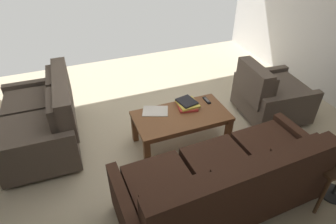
{
  "coord_description": "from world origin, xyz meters",
  "views": [
    {
      "loc": [
        1.01,
        2.58,
        2.5
      ],
      "look_at": [
        0.15,
        0.4,
        0.83
      ],
      "focal_mm": 30.32,
      "sensor_mm": 36.0,
      "label": 1
    }
  ],
  "objects_px": {
    "loose_magazine": "(155,111)",
    "book_stack": "(187,104)",
    "coffee_table": "(181,119)",
    "coffee_mug": "(325,154)",
    "end_table": "(327,166)",
    "tv_remote": "(207,100)",
    "loveseat_near": "(44,119)",
    "armchair_side": "(269,95)",
    "sofa_main": "(225,183)"
  },
  "relations": [
    {
      "from": "end_table",
      "to": "armchair_side",
      "type": "distance_m",
      "value": 1.47
    },
    {
      "from": "sofa_main",
      "to": "loveseat_near",
      "type": "xyz_separation_m",
      "value": [
        1.59,
        -1.72,
        -0.0
      ]
    },
    {
      "from": "armchair_side",
      "to": "coffee_table",
      "type": "bearing_deg",
      "value": 4.16
    },
    {
      "from": "end_table",
      "to": "book_stack",
      "type": "bearing_deg",
      "value": -58.99
    },
    {
      "from": "end_table",
      "to": "loose_magazine",
      "type": "relative_size",
      "value": 1.71
    },
    {
      "from": "coffee_table",
      "to": "armchair_side",
      "type": "height_order",
      "value": "armchair_side"
    },
    {
      "from": "tv_remote",
      "to": "loveseat_near",
      "type": "bearing_deg",
      "value": -13.22
    },
    {
      "from": "loveseat_near",
      "to": "coffee_table",
      "type": "height_order",
      "value": "loveseat_near"
    },
    {
      "from": "loveseat_near",
      "to": "end_table",
      "type": "xyz_separation_m",
      "value": [
        -2.61,
        1.94,
        0.06
      ]
    },
    {
      "from": "loveseat_near",
      "to": "loose_magazine",
      "type": "relative_size",
      "value": 4.68
    },
    {
      "from": "coffee_mug",
      "to": "tv_remote",
      "type": "height_order",
      "value": "coffee_mug"
    },
    {
      "from": "loose_magazine",
      "to": "book_stack",
      "type": "bearing_deg",
      "value": -73.38
    },
    {
      "from": "armchair_side",
      "to": "tv_remote",
      "type": "height_order",
      "value": "armchair_side"
    },
    {
      "from": "coffee_table",
      "to": "coffee_mug",
      "type": "height_order",
      "value": "coffee_mug"
    },
    {
      "from": "armchair_side",
      "to": "coffee_mug",
      "type": "xyz_separation_m",
      "value": [
        0.46,
        1.37,
        0.24
      ]
    },
    {
      "from": "loveseat_near",
      "to": "sofa_main",
      "type": "bearing_deg",
      "value": 132.72
    },
    {
      "from": "end_table",
      "to": "loveseat_near",
      "type": "bearing_deg",
      "value": -36.68
    },
    {
      "from": "loveseat_near",
      "to": "loose_magazine",
      "type": "bearing_deg",
      "value": 161.06
    },
    {
      "from": "book_stack",
      "to": "tv_remote",
      "type": "xyz_separation_m",
      "value": [
        -0.29,
        -0.02,
        -0.03
      ]
    },
    {
      "from": "armchair_side",
      "to": "loose_magazine",
      "type": "xyz_separation_m",
      "value": [
        1.7,
        -0.08,
        0.11
      ]
    },
    {
      "from": "coffee_table",
      "to": "loose_magazine",
      "type": "distance_m",
      "value": 0.34
    },
    {
      "from": "book_stack",
      "to": "tv_remote",
      "type": "distance_m",
      "value": 0.29
    },
    {
      "from": "sofa_main",
      "to": "armchair_side",
      "type": "bearing_deg",
      "value": -140.44
    },
    {
      "from": "armchair_side",
      "to": "loose_magazine",
      "type": "bearing_deg",
      "value": -2.84
    },
    {
      "from": "end_table",
      "to": "coffee_mug",
      "type": "bearing_deg",
      "value": -38.07
    },
    {
      "from": "sofa_main",
      "to": "book_stack",
      "type": "height_order",
      "value": "sofa_main"
    },
    {
      "from": "tv_remote",
      "to": "book_stack",
      "type": "bearing_deg",
      "value": 2.98
    },
    {
      "from": "sofa_main",
      "to": "coffee_table",
      "type": "relative_size",
      "value": 1.78
    },
    {
      "from": "loveseat_near",
      "to": "tv_remote",
      "type": "distance_m",
      "value": 2.09
    },
    {
      "from": "sofa_main",
      "to": "loveseat_near",
      "type": "distance_m",
      "value": 2.34
    },
    {
      "from": "coffee_table",
      "to": "tv_remote",
      "type": "relative_size",
      "value": 7.29
    },
    {
      "from": "end_table",
      "to": "loose_magazine",
      "type": "distance_m",
      "value": 1.97
    },
    {
      "from": "loveseat_near",
      "to": "tv_remote",
      "type": "relative_size",
      "value": 9.11
    },
    {
      "from": "book_stack",
      "to": "loose_magazine",
      "type": "xyz_separation_m",
      "value": [
        0.42,
        -0.04,
        -0.03
      ]
    },
    {
      "from": "coffee_mug",
      "to": "tv_remote",
      "type": "bearing_deg",
      "value": -69.69
    },
    {
      "from": "coffee_table",
      "to": "end_table",
      "type": "height_order",
      "value": "end_table"
    },
    {
      "from": "coffee_table",
      "to": "coffee_mug",
      "type": "xyz_separation_m",
      "value": [
        -0.96,
        1.26,
        0.2
      ]
    },
    {
      "from": "coffee_table",
      "to": "loose_magazine",
      "type": "xyz_separation_m",
      "value": [
        0.28,
        -0.19,
        0.07
      ]
    },
    {
      "from": "sofa_main",
      "to": "loose_magazine",
      "type": "height_order",
      "value": "sofa_main"
    },
    {
      "from": "end_table",
      "to": "coffee_mug",
      "type": "xyz_separation_m",
      "value": [
        0.05,
        -0.04,
        0.16
      ]
    },
    {
      "from": "loveseat_near",
      "to": "tv_remote",
      "type": "xyz_separation_m",
      "value": [
        -2.03,
        0.48,
        0.09
      ]
    },
    {
      "from": "end_table",
      "to": "book_stack",
      "type": "distance_m",
      "value": 1.69
    },
    {
      "from": "loose_magazine",
      "to": "armchair_side",
      "type": "bearing_deg",
      "value": -70.8
    },
    {
      "from": "book_stack",
      "to": "tv_remote",
      "type": "relative_size",
      "value": 2.08
    },
    {
      "from": "tv_remote",
      "to": "loose_magazine",
      "type": "bearing_deg",
      "value": -1.96
    },
    {
      "from": "sofa_main",
      "to": "loose_magazine",
      "type": "bearing_deg",
      "value": -78.09
    },
    {
      "from": "sofa_main",
      "to": "armchair_side",
      "type": "xyz_separation_m",
      "value": [
        -1.43,
        -1.18,
        -0.03
      ]
    },
    {
      "from": "loveseat_near",
      "to": "end_table",
      "type": "bearing_deg",
      "value": 143.32
    },
    {
      "from": "loveseat_near",
      "to": "coffee_table",
      "type": "bearing_deg",
      "value": 158.14
    },
    {
      "from": "armchair_side",
      "to": "loose_magazine",
      "type": "distance_m",
      "value": 1.7
    }
  ]
}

